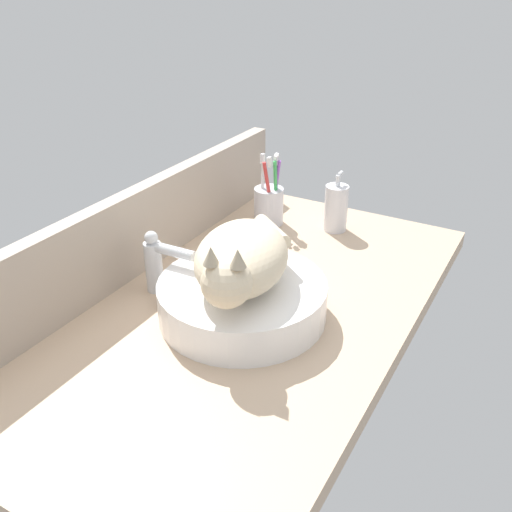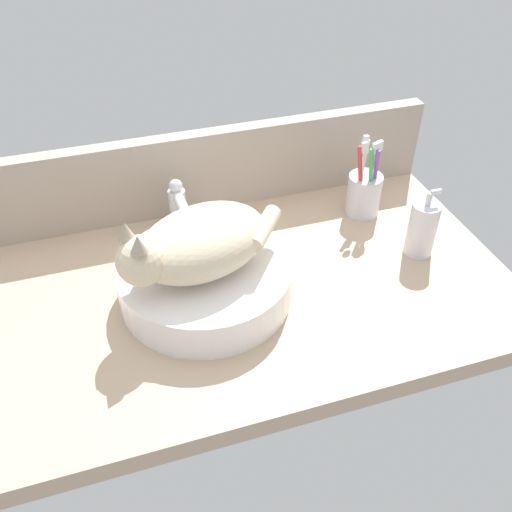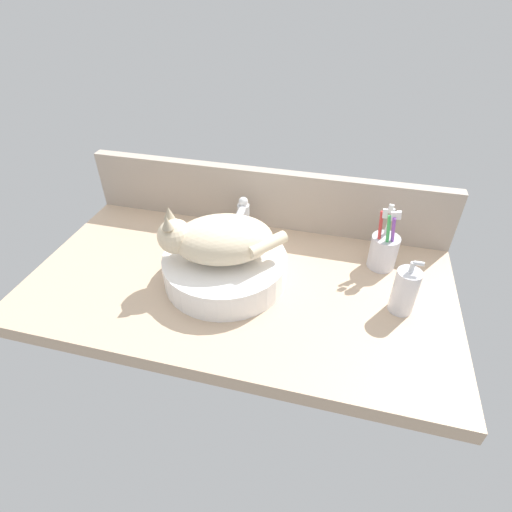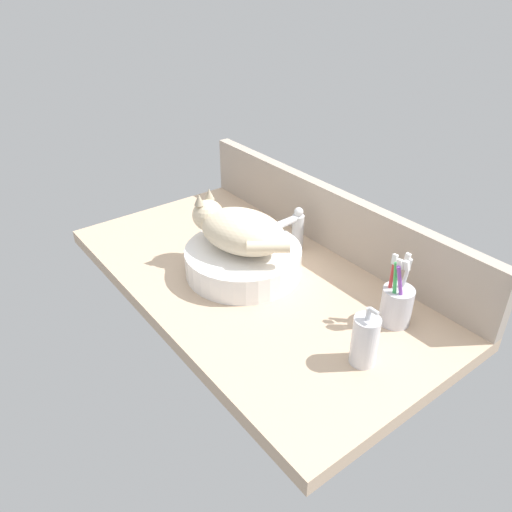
% 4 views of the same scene
% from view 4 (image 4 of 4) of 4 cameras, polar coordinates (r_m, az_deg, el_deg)
% --- Properties ---
extents(ground_plane, '(1.12, 0.61, 0.04)m').
position_cam_4_polar(ground_plane, '(1.40, -0.34, -3.01)').
color(ground_plane, tan).
extents(backsplash_panel, '(1.12, 0.04, 0.19)m').
position_cam_4_polar(backsplash_panel, '(1.51, 8.46, 4.35)').
color(backsplash_panel, '#AD9E8E').
rests_on(backsplash_panel, ground_plane).
extents(sink_basin, '(0.32, 0.32, 0.07)m').
position_cam_4_polar(sink_basin, '(1.39, -1.46, -0.49)').
color(sink_basin, white).
rests_on(sink_basin, ground_plane).
extents(cat, '(0.32, 0.24, 0.14)m').
position_cam_4_polar(cat, '(1.35, -2.01, 3.08)').
color(cat, beige).
rests_on(cat, sink_basin).
extents(faucet, '(0.04, 0.12, 0.14)m').
position_cam_4_polar(faucet, '(1.48, 4.49, 3.23)').
color(faucet, silver).
rests_on(faucet, ground_plane).
extents(soap_dispenser, '(0.06, 0.06, 0.15)m').
position_cam_4_polar(soap_dispenser, '(1.11, 12.32, -9.40)').
color(soap_dispenser, silver).
rests_on(soap_dispenser, ground_plane).
extents(toothbrush_cup, '(0.08, 0.08, 0.19)m').
position_cam_4_polar(toothbrush_cup, '(1.24, 15.76, -5.30)').
color(toothbrush_cup, silver).
rests_on(toothbrush_cup, ground_plane).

